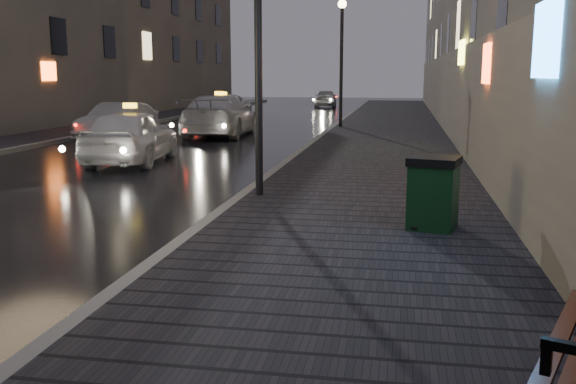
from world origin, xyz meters
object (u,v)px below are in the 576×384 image
car_far (326,98)px  lamp_far (342,47)px  taxi_mid (220,116)px  taxi_far (224,107)px  trash_bin (433,192)px  car_left_mid (118,122)px  lamp_near (258,12)px  taxi_near (131,136)px

car_far → lamp_far: bearing=94.2°
taxi_mid → lamp_far: bearing=-145.5°
taxi_mid → taxi_far: size_ratio=1.17×
trash_bin → taxi_far: bearing=126.1°
car_left_mid → taxi_far: 11.48m
lamp_near → car_far: (-2.85, 34.53, -2.85)m
trash_bin → car_far: (-5.95, 36.69, -0.05)m
trash_bin → taxi_far: size_ratio=0.23×
taxi_near → car_left_mid: (-3.03, 5.70, -0.07)m
lamp_far → trash_bin: (3.10, -18.15, -2.80)m
trash_bin → taxi_mid: 16.55m
lamp_far → car_left_mid: (-7.64, -5.56, -2.82)m
lamp_near → car_left_mid: size_ratio=1.29×
car_far → lamp_near: bearing=90.2°
lamp_near → car_left_mid: 13.24m
lamp_far → car_left_mid: 9.86m
car_left_mid → car_far: (4.79, 24.10, -0.03)m
trash_bin → car_left_mid: (-10.74, 12.59, -0.02)m
lamp_far → taxi_mid: lamp_far is taller
taxi_near → taxi_mid: bearing=-98.2°
car_far → taxi_far: bearing=68.0°
taxi_far → taxi_near: bearing=-82.4°
lamp_near → taxi_far: (-6.85, 21.89, -2.84)m
trash_bin → car_left_mid: bearing=144.1°
trash_bin → car_far: 37.16m
trash_bin → taxi_near: (-7.71, 6.89, 0.05)m
lamp_far → trash_bin: size_ratio=4.95×
trash_bin → car_far: bearing=112.8°
taxi_near → taxi_mid: taxi_mid is taller
trash_bin → taxi_near: 10.34m
lamp_far → taxi_near: bearing=-112.3°
taxi_near → car_left_mid: size_ratio=1.07×
taxi_far → lamp_far: bearing=-40.6°
car_left_mid → taxi_mid: taxi_mid is taller
trash_bin → taxi_mid: taxi_mid is taller
taxi_near → car_far: taxi_near is taller
taxi_far → car_far: size_ratio=1.24×
lamp_far → car_far: size_ratio=1.40×
taxi_mid → car_far: (1.54, 21.93, -0.15)m
lamp_far → trash_bin: 18.63m
car_left_mid → taxi_mid: 3.91m
trash_bin → lamp_far: bearing=113.3°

